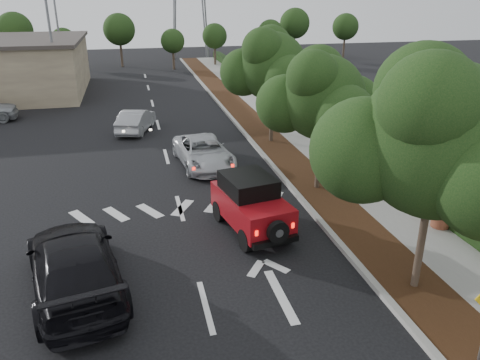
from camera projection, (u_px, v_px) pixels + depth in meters
name	position (u px, v px, depth m)	size (l,w,h in m)	color
ground	(206.00, 307.00, 11.91)	(120.00, 120.00, 0.00)	black
curb	(258.00, 148.00, 23.68)	(0.20, 70.00, 0.15)	#9E9B93
planting_strip	(276.00, 147.00, 23.90)	(1.80, 70.00, 0.12)	black
sidewalk	(311.00, 145.00, 24.30)	(2.00, 70.00, 0.12)	gray
hedge	(337.00, 137.00, 24.46)	(0.80, 70.00, 0.80)	black
transmission_tower	(191.00, 58.00, 56.52)	(7.00, 4.00, 28.00)	slate
street_tree_near	(413.00, 289.00, 12.63)	(3.80, 3.80, 5.92)	black
street_tree_mid	(317.00, 189.00, 18.95)	(3.20, 3.20, 5.32)	black
street_tree_far	(271.00, 143.00, 24.82)	(3.40, 3.40, 5.62)	black
light_pole_a	(60.00, 102.00, 34.02)	(2.00, 0.22, 9.00)	slate
light_pole_b	(65.00, 76.00, 44.65)	(2.00, 0.22, 9.00)	slate
red_jeep	(249.00, 203.00, 15.50)	(2.20, 3.81, 1.87)	black
silver_suv_ahead	(203.00, 152.00, 21.35)	(2.14, 4.64, 1.29)	#B6B9BE
black_suv_oncoming	(74.00, 265.00, 12.28)	(2.22, 5.45, 1.58)	black
silver_sedan_oncoming	(136.00, 120.00, 26.63)	(1.35, 3.87, 1.27)	#94959B
terracotta_planter	(443.00, 206.00, 15.43)	(0.74, 0.74, 1.29)	brown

